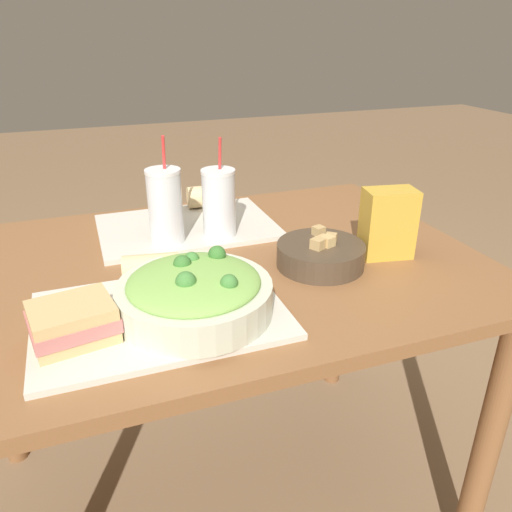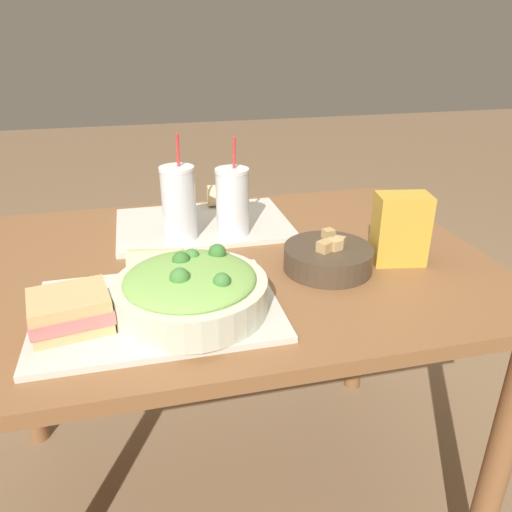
# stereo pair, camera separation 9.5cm
# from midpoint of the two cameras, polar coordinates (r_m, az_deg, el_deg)

# --- Properties ---
(ground_plane) EXTENTS (12.00, 12.00, 0.00)m
(ground_plane) POSITION_cam_midpoint_polar(r_m,az_deg,el_deg) (1.62, -6.12, -25.73)
(ground_plane) COLOR #846647
(dining_table) EXTENTS (1.23, 0.85, 0.76)m
(dining_table) POSITION_cam_midpoint_polar(r_m,az_deg,el_deg) (1.19, -7.54, -5.54)
(dining_table) COLOR brown
(dining_table) RESTS_ON ground_plane
(tray_near) EXTENTS (0.45, 0.31, 0.01)m
(tray_near) POSITION_cam_midpoint_polar(r_m,az_deg,el_deg) (0.94, -13.73, -6.65)
(tray_near) COLOR beige
(tray_near) RESTS_ON dining_table
(tray_far) EXTENTS (0.45, 0.31, 0.01)m
(tray_far) POSITION_cam_midpoint_polar(r_m,az_deg,el_deg) (1.33, -10.00, 3.26)
(tray_far) COLOR beige
(tray_far) RESTS_ON dining_table
(salad_bowl) EXTENTS (0.28, 0.28, 0.10)m
(salad_bowl) POSITION_cam_midpoint_polar(r_m,az_deg,el_deg) (0.91, -10.05, -4.21)
(salad_bowl) COLOR beige
(salad_bowl) RESTS_ON tray_near
(soup_bowl) EXTENTS (0.19, 0.19, 0.07)m
(soup_bowl) POSITION_cam_midpoint_polar(r_m,az_deg,el_deg) (1.10, 4.97, 0.20)
(soup_bowl) COLOR #473828
(soup_bowl) RESTS_ON dining_table
(sandwich_near) EXTENTS (0.15, 0.13, 0.06)m
(sandwich_near) POSITION_cam_midpoint_polar(r_m,az_deg,el_deg) (0.90, -23.10, -7.02)
(sandwich_near) COLOR tan
(sandwich_near) RESTS_ON tray_near
(baguette_near) EXTENTS (0.12, 0.08, 0.06)m
(baguette_near) POSITION_cam_midpoint_polar(r_m,az_deg,el_deg) (1.03, -14.33, -1.48)
(baguette_near) COLOR #DBBC84
(baguette_near) RESTS_ON tray_near
(baguette_far) EXTENTS (0.09, 0.07, 0.06)m
(baguette_far) POSITION_cam_midpoint_polar(r_m,az_deg,el_deg) (1.44, -7.83, 6.73)
(baguette_far) COLOR #DBBC84
(baguette_far) RESTS_ON tray_far
(drink_cup_dark) EXTENTS (0.08, 0.08, 0.25)m
(drink_cup_dark) POSITION_cam_midpoint_polar(r_m,az_deg,el_deg) (1.20, -12.55, 5.29)
(drink_cup_dark) COLOR silver
(drink_cup_dark) RESTS_ON tray_far
(drink_cup_red) EXTENTS (0.08, 0.08, 0.24)m
(drink_cup_red) POSITION_cam_midpoint_polar(r_m,az_deg,el_deg) (1.23, -6.48, 5.82)
(drink_cup_red) COLOR silver
(drink_cup_red) RESTS_ON tray_far
(chip_bag) EXTENTS (0.13, 0.09, 0.16)m
(chip_bag) POSITION_cam_midpoint_polar(r_m,az_deg,el_deg) (1.16, 12.59, 3.61)
(chip_bag) COLOR gold
(chip_bag) RESTS_ON dining_table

